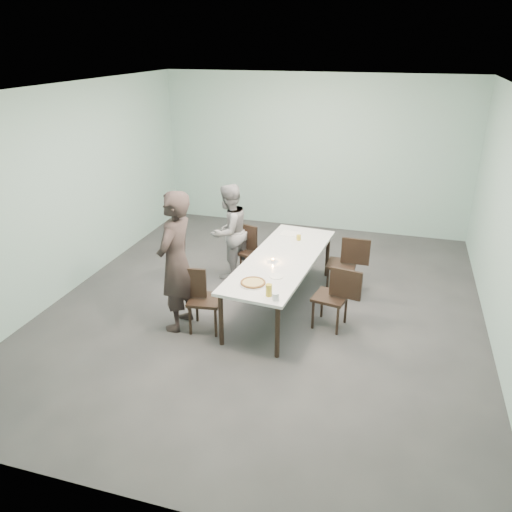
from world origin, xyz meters
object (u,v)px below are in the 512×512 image
(chair_far_right, at_px, (347,261))
(beer_glass, at_px, (269,290))
(chair_near_left, at_px, (199,295))
(diner_near, at_px, (176,262))
(diner_far, at_px, (229,231))
(water_tumbler, at_px, (276,297))
(side_plate, at_px, (276,276))
(chair_near_right, at_px, (337,294))
(amber_tumbler, at_px, (299,237))
(table, at_px, (282,262))
(chair_far_left, at_px, (252,248))
(tealight, at_px, (273,260))
(pizza, at_px, (253,283))

(chair_far_right, xyz_separation_m, beer_glass, (-0.72, -1.85, 0.32))
(chair_near_left, distance_m, diner_near, 0.53)
(diner_far, bearing_deg, water_tumbler, 54.85)
(side_plate, height_order, water_tumbler, water_tumbler)
(chair_near_right, relative_size, water_tumbler, 9.67)
(diner_near, xyz_separation_m, beer_glass, (1.29, -0.21, -0.11))
(amber_tumbler, bearing_deg, side_plate, -90.40)
(side_plate, bearing_deg, chair_far_right, 60.01)
(table, distance_m, chair_far_left, 1.08)
(side_plate, relative_size, amber_tumbler, 2.25)
(chair_far_right, xyz_separation_m, tealight, (-0.93, -0.89, 0.27))
(chair_far_left, relative_size, pizza, 2.56)
(chair_near_left, xyz_separation_m, tealight, (0.79, 0.74, 0.27))
(table, bearing_deg, chair_near_left, -134.47)
(table, relative_size, tealight, 47.68)
(table, relative_size, beer_glass, 17.80)
(water_tumbler, bearing_deg, beer_glass, 143.27)
(chair_far_left, relative_size, beer_glass, 5.80)
(chair_far_left, bearing_deg, chair_near_right, -18.52)
(diner_far, relative_size, pizza, 4.48)
(chair_far_right, bearing_deg, chair_near_right, 91.01)
(amber_tumbler, bearing_deg, diner_far, 179.05)
(chair_near_right, bearing_deg, beer_glass, 57.59)
(chair_far_right, xyz_separation_m, amber_tumbler, (-0.76, 0.01, 0.29))
(pizza, distance_m, amber_tumbler, 1.63)
(chair_far_left, bearing_deg, pizza, -53.26)
(amber_tumbler, bearing_deg, chair_near_right, -55.81)
(side_plate, bearing_deg, amber_tumbler, 89.60)
(chair_near_left, distance_m, pizza, 0.77)
(diner_far, bearing_deg, amber_tumbler, 111.12)
(tealight, bearing_deg, beer_glass, -78.09)
(chair_far_left, distance_m, amber_tumbler, 0.82)
(diner_near, bearing_deg, water_tumbler, 81.10)
(table, height_order, side_plate, side_plate)
(water_tumbler, relative_size, tealight, 1.61)
(chair_far_left, distance_m, beer_glass, 2.12)
(chair_far_left, distance_m, side_plate, 1.62)
(chair_near_left, bearing_deg, table, 38.14)
(chair_near_left, relative_size, side_plate, 4.83)
(tealight, bearing_deg, table, 60.37)
(beer_glass, bearing_deg, water_tumbler, -36.73)
(chair_near_right, relative_size, beer_glass, 5.80)
(diner_far, bearing_deg, chair_near_left, 27.61)
(pizza, bearing_deg, diner_far, 118.48)
(chair_far_left, xyz_separation_m, chair_near_right, (1.52, -1.18, 0.00))
(chair_far_right, distance_m, diner_far, 1.90)
(tealight, relative_size, amber_tumbler, 0.70)
(beer_glass, bearing_deg, diner_far, 121.61)
(chair_near_right, height_order, side_plate, chair_near_right)
(chair_near_left, distance_m, amber_tumbler, 1.92)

